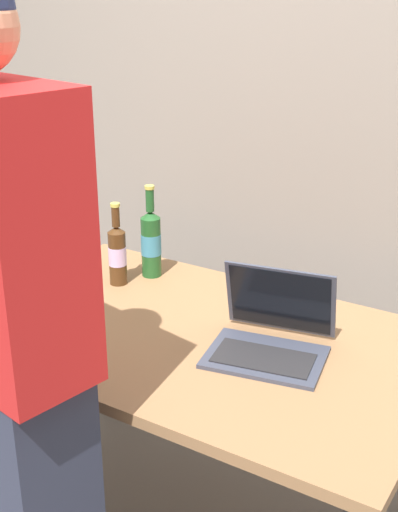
{
  "coord_description": "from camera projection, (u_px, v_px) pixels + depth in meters",
  "views": [
    {
      "loc": [
        0.97,
        -1.55,
        1.71
      ],
      "look_at": [
        0.01,
        0.0,
        0.98
      ],
      "focal_mm": 47.96,
      "sensor_mm": 36.0,
      "label": 1
    }
  ],
  "objects": [
    {
      "name": "beer_bottle_amber",
      "position": [
        117.0,
        253.0,
        2.35
      ],
      "size": [
        0.06,
        0.06,
        0.29
      ],
      "color": "#472B14",
      "rests_on": "desk"
    },
    {
      "name": "beer_bottle_brown",
      "position": [
        151.0,
        242.0,
        2.42
      ],
      "size": [
        0.07,
        0.07,
        0.33
      ],
      "color": "#1E5123",
      "rests_on": "desk"
    },
    {
      "name": "laptop",
      "position": [
        271.0,
        334.0,
        1.94
      ],
      "size": [
        0.38,
        0.35,
        0.23
      ],
      "color": "#383D4C",
      "rests_on": "desk"
    },
    {
      "name": "person_figure",
      "position": [
        9.0,
        367.0,
        1.58
      ],
      "size": [
        0.47,
        0.33,
        1.76
      ],
      "color": "#2D3347",
      "rests_on": "ground"
    },
    {
      "name": "desk",
      "position": [
        196.0,
        360.0,
        2.1
      ],
      "size": [
        1.43,
        0.88,
        0.73
      ],
      "color": "olive",
      "rests_on": "ground"
    },
    {
      "name": "back_wall",
      "position": [
        316.0,
        104.0,
        2.51
      ],
      "size": [
        6.0,
        0.1,
        2.6
      ],
      "primitive_type": "cube",
      "color": "gray",
      "rests_on": "ground"
    }
  ]
}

